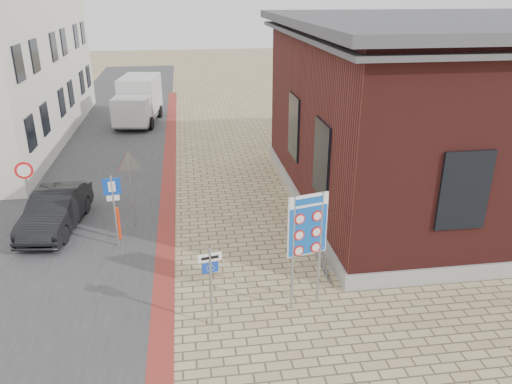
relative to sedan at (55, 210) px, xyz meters
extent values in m
plane|color=tan|center=(5.72, -6.16, -0.67)|extent=(120.00, 120.00, 0.00)
cube|color=#38383A|center=(0.22, 8.84, -0.66)|extent=(7.00, 60.00, 0.02)
cube|color=maroon|center=(3.72, 3.84, -0.66)|extent=(0.60, 40.00, 0.02)
cube|color=gray|center=(14.72, 0.84, -0.42)|extent=(12.15, 12.15, 0.50)
cube|color=#4C1A18|center=(14.72, 0.84, 2.83)|extent=(12.00, 12.00, 6.00)
cube|color=#46464B|center=(14.72, 0.84, 5.98)|extent=(13.00, 13.00, 0.30)
cube|color=#46464B|center=(14.72, 0.84, 5.58)|extent=(12.70, 12.70, 0.15)
cube|color=black|center=(8.70, -2.16, 2.13)|extent=(0.12, 1.60, 2.40)
cube|color=black|center=(8.70, 1.84, 2.13)|extent=(0.12, 1.60, 2.40)
cube|color=black|center=(11.72, -5.18, 2.13)|extent=(1.40, 0.12, 2.20)
cube|color=black|center=(-1.76, 4.64, 1.53)|extent=(0.10, 1.10, 1.40)
cube|color=black|center=(-1.76, 7.04, 1.53)|extent=(0.10, 1.10, 1.40)
cube|color=black|center=(-1.76, 4.64, 4.33)|extent=(0.10, 1.10, 1.40)
cube|color=black|center=(-1.76, 7.04, 4.33)|extent=(0.10, 1.10, 1.40)
cube|color=black|center=(-1.76, 10.64, 1.53)|extent=(0.10, 1.10, 1.40)
cube|color=black|center=(-1.76, 13.04, 1.53)|extent=(0.10, 1.10, 1.40)
cube|color=black|center=(-1.76, 10.64, 4.33)|extent=(0.10, 1.10, 1.40)
cube|color=black|center=(-1.76, 13.04, 4.33)|extent=(0.10, 1.10, 1.40)
cube|color=silver|center=(-5.28, 17.84, 3.33)|extent=(7.00, 6.00, 8.00)
cube|color=black|center=(-1.76, 16.64, 1.53)|extent=(0.10, 1.10, 1.40)
cube|color=black|center=(-1.76, 19.04, 1.53)|extent=(0.10, 1.10, 1.40)
cube|color=black|center=(-1.76, 16.64, 4.33)|extent=(0.10, 1.10, 1.40)
cube|color=black|center=(-1.76, 19.04, 4.33)|extent=(0.10, 1.10, 1.40)
torus|color=slate|center=(8.37, -4.56, -0.39)|extent=(0.04, 0.60, 0.60)
torus|color=slate|center=(8.37, -4.26, -0.39)|extent=(0.04, 0.60, 0.60)
torus|color=slate|center=(8.37, -3.96, -0.39)|extent=(0.04, 0.60, 0.60)
torus|color=slate|center=(8.37, -3.66, -0.39)|extent=(0.04, 0.60, 0.60)
torus|color=slate|center=(8.37, -3.36, -0.39)|extent=(0.04, 0.60, 0.60)
cube|color=slate|center=(8.37, -3.96, -0.65)|extent=(0.08, 1.60, 0.04)
imported|color=black|center=(0.00, 0.00, 0.00)|extent=(1.90, 4.23, 1.35)
cube|color=slate|center=(1.79, 14.34, -0.25)|extent=(2.67, 5.36, 0.24)
cube|color=silver|center=(1.55, 12.55, 0.52)|extent=(2.20, 1.87, 1.52)
cube|color=black|center=(1.45, 11.85, 0.80)|extent=(1.80, 0.32, 0.76)
cube|color=silver|center=(1.91, 15.19, 0.99)|extent=(2.54, 3.68, 2.09)
cylinder|color=black|center=(0.60, 12.97, -0.29)|extent=(0.34, 0.79, 0.76)
cylinder|color=black|center=(2.58, 12.70, -0.29)|extent=(0.34, 0.79, 0.76)
cylinder|color=black|center=(1.01, 15.99, -0.29)|extent=(0.34, 0.79, 0.76)
cylinder|color=black|center=(2.99, 15.72, -0.29)|extent=(0.34, 0.79, 0.76)
cylinder|color=gray|center=(7.04, -5.76, 0.90)|extent=(0.07, 0.07, 3.15)
cylinder|color=gray|center=(7.78, -5.57, 0.90)|extent=(0.07, 0.07, 3.15)
cube|color=white|center=(7.41, -5.66, 1.66)|extent=(1.05, 0.31, 1.62)
cube|color=#0F4FB5|center=(7.41, -5.66, 1.66)|extent=(1.01, 0.31, 1.58)
cube|color=white|center=(7.41, -5.66, 2.32)|extent=(1.01, 0.31, 0.30)
cylinder|color=gray|center=(4.96, -6.13, 0.39)|extent=(0.07, 0.07, 2.13)
cube|color=white|center=(4.96, -6.13, 1.22)|extent=(0.57, 0.15, 0.20)
cube|color=#0F38B7|center=(4.96, -6.13, 0.94)|extent=(0.39, 0.11, 0.26)
cylinder|color=gray|center=(2.22, -1.66, 0.54)|extent=(0.07, 0.07, 2.42)
cube|color=#0E3DB0|center=(2.22, -1.66, 1.41)|extent=(0.53, 0.11, 0.53)
cube|color=white|center=(2.22, -1.66, 1.02)|extent=(0.39, 0.09, 0.17)
cylinder|color=gray|center=(2.63, -0.16, 0.65)|extent=(0.07, 0.07, 2.64)
cylinder|color=gray|center=(-0.78, 0.01, 0.55)|extent=(0.07, 0.07, 2.45)
cylinder|color=red|center=(-0.78, 0.01, 1.50)|extent=(0.57, 0.15, 0.58)
cylinder|color=#F8350D|center=(2.22, -1.16, -0.10)|extent=(0.13, 0.13, 1.14)
camera|label=1|loc=(4.56, -16.38, 7.06)|focal=35.00mm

